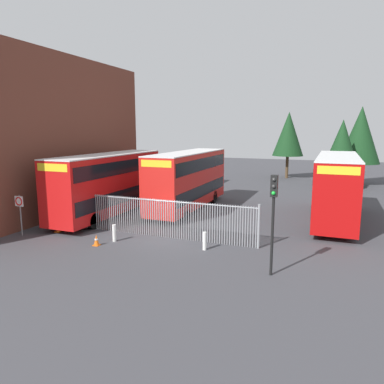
{
  "coord_description": "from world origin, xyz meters",
  "views": [
    {
      "loc": [
        8.72,
        -18.12,
        6.14
      ],
      "look_at": [
        0.0,
        4.0,
        2.0
      ],
      "focal_mm": 33.86,
      "sensor_mm": 36.0,
      "label": 1
    }
  ],
  "objects": [
    {
      "name": "speed_limit_sign_post",
      "position": [
        -8.02,
        -2.79,
        1.78
      ],
      "size": [
        0.6,
        0.14,
        2.4
      ],
      "color": "slate",
      "rests_on": "ground"
    },
    {
      "name": "bollard_center_front",
      "position": [
        2.77,
        -1.26,
        0.47
      ],
      "size": [
        0.2,
        0.2,
        0.95
      ],
      "primitive_type": "cylinder",
      "color": "silver",
      "rests_on": "ground"
    },
    {
      "name": "double_decker_bus_near_gate",
      "position": [
        -6.1,
        3.3,
        2.42
      ],
      "size": [
        2.54,
        10.81,
        4.42
      ],
      "color": "red",
      "rests_on": "ground"
    },
    {
      "name": "depot_building_brick",
      "position": [
        -12.24,
        2.64,
        5.64
      ],
      "size": [
        6.8,
        18.79,
        11.29
      ],
      "primitive_type": "cube",
      "color": "brown",
      "rests_on": "ground"
    },
    {
      "name": "tree_tall_back",
      "position": [
        3.17,
        28.76,
        5.53
      ],
      "size": [
        3.8,
        3.8,
        8.27
      ],
      "color": "#4C3823",
      "rests_on": "ground"
    },
    {
      "name": "tree_mid_row",
      "position": [
        9.33,
        22.12,
        4.46
      ],
      "size": [
        3.7,
        3.7,
        7.12
      ],
      "color": "#4C3823",
      "rests_on": "ground"
    },
    {
      "name": "double_decker_bus_behind_fence_left",
      "position": [
        8.95,
        7.67,
        2.42
      ],
      "size": [
        2.54,
        10.81,
        4.42
      ],
      "color": "#B70C0C",
      "rests_on": "ground"
    },
    {
      "name": "traffic_cone_by_gate",
      "position": [
        -2.84,
        -2.71,
        0.29
      ],
      "size": [
        0.34,
        0.34,
        0.59
      ],
      "color": "orange",
      "rests_on": "ground"
    },
    {
      "name": "bollard_near_left",
      "position": [
        -2.36,
        -1.75,
        0.47
      ],
      "size": [
        0.2,
        0.2,
        0.95
      ],
      "primitive_type": "cylinder",
      "color": "silver",
      "rests_on": "ground"
    },
    {
      "name": "traffic_cone_mid_forecourt",
      "position": [
        -6.59,
        -1.42,
        0.29
      ],
      "size": [
        0.34,
        0.34,
        0.59
      ],
      "color": "orange",
      "rests_on": "ground"
    },
    {
      "name": "tree_short_side",
      "position": [
        11.2,
        25.92,
        5.49
      ],
      "size": [
        4.34,
        4.34,
        8.6
      ],
      "color": "#4C3823",
      "rests_on": "ground"
    },
    {
      "name": "double_decker_bus_behind_fence_right",
      "position": [
        -1.69,
        7.53,
        2.42
      ],
      "size": [
        2.54,
        10.81,
        4.42
      ],
      "color": "red",
      "rests_on": "ground"
    },
    {
      "name": "traffic_light_kerbside",
      "position": [
        6.49,
        -3.31,
        2.99
      ],
      "size": [
        0.28,
        0.33,
        4.3
      ],
      "color": "black",
      "rests_on": "ground"
    },
    {
      "name": "palisade_fence",
      "position": [
        -1.36,
        0.0,
        1.18
      ],
      "size": [
        13.44,
        0.14,
        2.35
      ],
      "color": "gray",
      "rests_on": "ground"
    },
    {
      "name": "ground_plane",
      "position": [
        0.0,
        8.0,
        0.0
      ],
      "size": [
        100.0,
        100.0,
        0.0
      ],
      "primitive_type": "plane",
      "color": "#3D3D42"
    }
  ]
}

